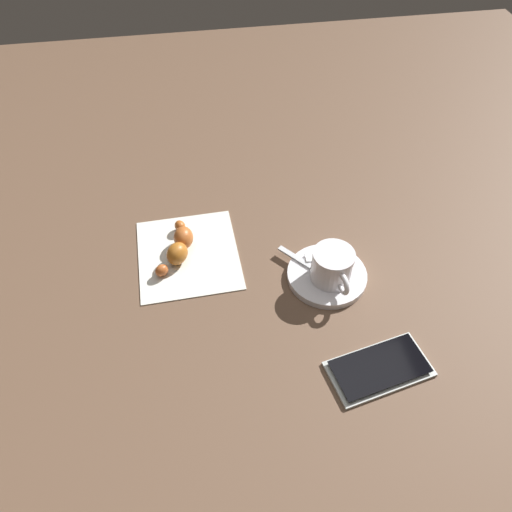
{
  "coord_description": "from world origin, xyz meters",
  "views": [
    {
      "loc": [
        -0.1,
        -0.52,
        0.63
      ],
      "look_at": [
        -0.01,
        0.01,
        0.03
      ],
      "focal_mm": 34.94,
      "sensor_mm": 36.0,
      "label": 1
    }
  ],
  "objects_px": {
    "espresso_cup": "(333,266)",
    "napkin": "(188,254)",
    "sugar_packet": "(323,257)",
    "croissant": "(179,246)",
    "teaspoon": "(322,273)",
    "cell_phone": "(379,368)",
    "saucer": "(327,275)"
  },
  "relations": [
    {
      "from": "napkin",
      "to": "cell_phone",
      "type": "relative_size",
      "value": 1.2
    },
    {
      "from": "napkin",
      "to": "croissant",
      "type": "height_order",
      "value": "croissant"
    },
    {
      "from": "saucer",
      "to": "napkin",
      "type": "relative_size",
      "value": 0.7
    },
    {
      "from": "napkin",
      "to": "teaspoon",
      "type": "bearing_deg",
      "value": -22.59
    },
    {
      "from": "cell_phone",
      "to": "napkin",
      "type": "bearing_deg",
      "value": 133.65
    },
    {
      "from": "saucer",
      "to": "espresso_cup",
      "type": "height_order",
      "value": "espresso_cup"
    },
    {
      "from": "saucer",
      "to": "sugar_packet",
      "type": "relative_size",
      "value": 2.13
    },
    {
      "from": "napkin",
      "to": "sugar_packet",
      "type": "bearing_deg",
      "value": -13.78
    },
    {
      "from": "espresso_cup",
      "to": "cell_phone",
      "type": "bearing_deg",
      "value": -80.8
    },
    {
      "from": "espresso_cup",
      "to": "teaspoon",
      "type": "distance_m",
      "value": 0.03
    },
    {
      "from": "saucer",
      "to": "teaspoon",
      "type": "relative_size",
      "value": 1.18
    },
    {
      "from": "saucer",
      "to": "cell_phone",
      "type": "bearing_deg",
      "value": -80.21
    },
    {
      "from": "espresso_cup",
      "to": "cell_phone",
      "type": "relative_size",
      "value": 0.58
    },
    {
      "from": "espresso_cup",
      "to": "cell_phone",
      "type": "distance_m",
      "value": 0.17
    },
    {
      "from": "espresso_cup",
      "to": "teaspoon",
      "type": "xyz_separation_m",
      "value": [
        -0.01,
        0.01,
        -0.02
      ]
    },
    {
      "from": "croissant",
      "to": "espresso_cup",
      "type": "bearing_deg",
      "value": -22.94
    },
    {
      "from": "sugar_packet",
      "to": "napkin",
      "type": "bearing_deg",
      "value": -11.01
    },
    {
      "from": "espresso_cup",
      "to": "sugar_packet",
      "type": "bearing_deg",
      "value": 92.26
    },
    {
      "from": "croissant",
      "to": "sugar_packet",
      "type": "bearing_deg",
      "value": -13.9
    },
    {
      "from": "sugar_packet",
      "to": "croissant",
      "type": "bearing_deg",
      "value": -11.13
    },
    {
      "from": "sugar_packet",
      "to": "croissant",
      "type": "relative_size",
      "value": 0.49
    },
    {
      "from": "cell_phone",
      "to": "espresso_cup",
      "type": "bearing_deg",
      "value": 99.2
    },
    {
      "from": "sugar_packet",
      "to": "espresso_cup",
      "type": "bearing_deg",
      "value": 95.03
    },
    {
      "from": "saucer",
      "to": "napkin",
      "type": "distance_m",
      "value": 0.23
    },
    {
      "from": "espresso_cup",
      "to": "cell_phone",
      "type": "height_order",
      "value": "espresso_cup"
    },
    {
      "from": "espresso_cup",
      "to": "napkin",
      "type": "distance_m",
      "value": 0.24
    },
    {
      "from": "espresso_cup",
      "to": "teaspoon",
      "type": "height_order",
      "value": "espresso_cup"
    },
    {
      "from": "teaspoon",
      "to": "napkin",
      "type": "xyz_separation_m",
      "value": [
        -0.21,
        0.09,
        -0.01
      ]
    },
    {
      "from": "napkin",
      "to": "cell_phone",
      "type": "bearing_deg",
      "value": -46.35
    },
    {
      "from": "teaspoon",
      "to": "cell_phone",
      "type": "xyz_separation_m",
      "value": [
        0.04,
        -0.17,
        -0.01
      ]
    },
    {
      "from": "teaspoon",
      "to": "saucer",
      "type": "bearing_deg",
      "value": 3.63
    },
    {
      "from": "sugar_packet",
      "to": "cell_phone",
      "type": "relative_size",
      "value": 0.39
    }
  ]
}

